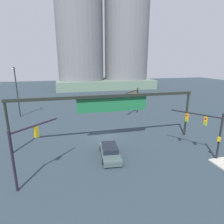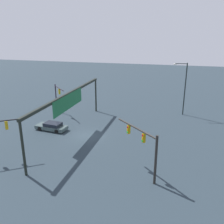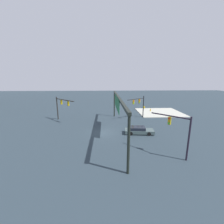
{
  "view_description": "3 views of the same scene",
  "coord_description": "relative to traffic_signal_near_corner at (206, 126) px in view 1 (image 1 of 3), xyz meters",
  "views": [
    {
      "loc": [
        -4.88,
        -24.04,
        10.08
      ],
      "look_at": [
        1.54,
        1.28,
        3.03
      ],
      "focal_mm": 29.58,
      "sensor_mm": 36.0,
      "label": 1
    },
    {
      "loc": [
        30.06,
        11.87,
        14.15
      ],
      "look_at": [
        -2.87,
        2.82,
        2.95
      ],
      "focal_mm": 38.69,
      "sensor_mm": 36.0,
      "label": 2
    },
    {
      "loc": [
        -24.24,
        -0.46,
        9.33
      ],
      "look_at": [
        2.24,
        -1.65,
        3.19
      ],
      "focal_mm": 23.76,
      "sensor_mm": 36.0,
      "label": 3
    }
  ],
  "objects": [
    {
      "name": "ground_plane",
      "position": [
        -9.51,
        8.44,
        -3.49
      ],
      "size": [
        173.0,
        173.0,
        0.0
      ],
      "primitive_type": "plane",
      "color": "#29363F"
    },
    {
      "name": "overhead_sign_gantry",
      "position": [
        -9.31,
        5.88,
        1.79
      ],
      "size": [
        22.95,
        0.43,
        6.3
      ],
      "color": "black",
      "rests_on": "ground"
    },
    {
      "name": "sedan_car_approaching",
      "position": [
        -10.09,
        2.34,
        -2.91
      ],
      "size": [
        2.36,
        5.01,
        1.21
      ],
      "rotation": [
        0.0,
        0.0,
        -1.67
      ],
      "color": "#405252",
      "rests_on": "ground"
    },
    {
      "name": "streetlamp_curved_arm",
      "position": [
        -23.08,
        21.46,
        1.83
      ],
      "size": [
        0.57,
        2.44,
        9.31
      ],
      "rotation": [
        0.0,
        0.0,
        -1.44
      ],
      "color": "black",
      "rests_on": "ground"
    },
    {
      "name": "highrise_twin_tower",
      "position": [
        1.29,
        58.92,
        23.35
      ],
      "size": [
        37.59,
        19.24,
        54.36
      ],
      "color": "slate",
      "rests_on": "ground"
    },
    {
      "name": "traffic_signal_opposite_side",
      "position": [
        -17.91,
        -0.52,
        0.09
      ],
      "size": [
        3.46,
        3.46,
        5.22
      ],
      "rotation": [
        0.0,
        0.0,
        0.79
      ],
      "color": "black",
      "rests_on": "ground"
    },
    {
      "name": "traffic_signal_near_corner",
      "position": [
        0.0,
        0.0,
        0.0
      ],
      "size": [
        3.31,
        4.71,
        5.14
      ],
      "rotation": [
        0.0,
        0.0,
        2.2
      ],
      "color": "black",
      "rests_on": "ground"
    },
    {
      "name": "traffic_signal_cross_street",
      "position": [
        -1.51,
        17.62,
        0.16
      ],
      "size": [
        4.68,
        4.92,
        5.15
      ],
      "rotation": [
        0.0,
        0.0,
        -2.33
      ],
      "color": "black",
      "rests_on": "ground"
    }
  ]
}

